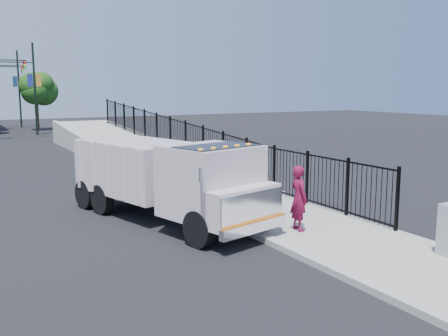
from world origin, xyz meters
TOP-DOWN VIEW (x-y plane):
  - ground at (0.00, 0.00)m, footprint 120.00×120.00m
  - sidewalk at (1.93, -2.00)m, footprint 3.55×12.00m
  - curb at (0.00, -2.00)m, footprint 0.30×12.00m
  - ramp at (2.12, 16.00)m, footprint 3.95×24.06m
  - iron_fence at (3.55, 12.00)m, footprint 0.10×28.00m
  - truck at (-1.44, 2.50)m, footprint 4.20×7.90m
  - worker at (1.20, -0.57)m, footprint 0.54×0.73m
  - light_pole_1 at (-0.48, 34.99)m, footprint 3.78×0.22m
  - light_pole_3 at (-0.47, 45.21)m, footprint 3.77×0.22m
  - tree_1 at (0.74, 40.58)m, footprint 2.64×2.64m

SIDE VIEW (x-z plane):
  - ground at x=0.00m, z-range 0.00..0.00m
  - ramp at x=2.12m, z-range -1.60..1.60m
  - sidewalk at x=1.93m, z-range 0.00..0.12m
  - curb at x=0.00m, z-range 0.00..0.16m
  - iron_fence at x=3.55m, z-range 0.00..1.80m
  - worker at x=1.20m, z-range 0.12..1.98m
  - truck at x=-1.44m, z-range 0.16..2.74m
  - tree_1 at x=0.74m, z-range 1.29..6.61m
  - light_pole_1 at x=-0.48m, z-range 0.36..8.36m
  - light_pole_3 at x=-0.47m, z-range 0.36..8.36m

